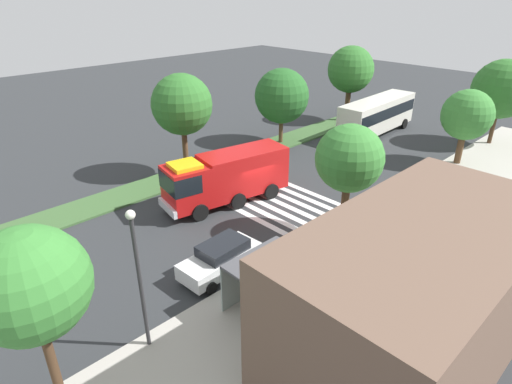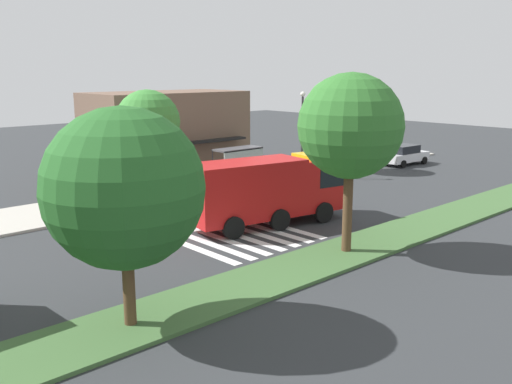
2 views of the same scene
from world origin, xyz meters
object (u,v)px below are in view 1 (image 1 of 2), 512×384
at_px(fire_truck, 224,176).
at_px(parked_car_west, 221,258).
at_px(bench_near_shelter, 310,255).
at_px(transit_bus, 377,113).
at_px(street_lamp, 138,270).
at_px(median_tree_far_west, 351,70).
at_px(sidewalk_tree_east, 30,285).
at_px(median_tree_west, 282,96).
at_px(sidewalk_tree_west, 467,115).
at_px(sidewalk_tree_far_west, 502,89).
at_px(bench_west_of_shelter, 355,227).
at_px(bus_stop_shelter, 255,266).
at_px(median_tree_center, 182,105).
at_px(sidewalk_tree_center, 349,159).

height_order(fire_truck, parked_car_west, fire_truck).
bearing_deg(bench_near_shelter, transit_bus, -156.21).
distance_m(street_lamp, median_tree_far_west, 35.22).
height_order(sidewalk_tree_east, median_tree_west, sidewalk_tree_east).
relative_size(sidewalk_tree_west, median_tree_west, 0.90).
relative_size(street_lamp, median_tree_far_west, 0.80).
xyz_separation_m(transit_bus, median_tree_west, (8.87, -4.57, 2.38)).
distance_m(parked_car_west, median_tree_far_west, 29.91).
height_order(transit_bus, sidewalk_tree_far_west, sidewalk_tree_far_west).
distance_m(transit_bus, bench_west_of_shelter, 20.29).
distance_m(bench_west_of_shelter, median_tree_west, 17.22).
distance_m(transit_bus, median_tree_far_west, 5.92).
bearing_deg(bus_stop_shelter, bench_near_shelter, -179.84).
bearing_deg(sidewalk_tree_west, bus_stop_shelter, 1.33).
height_order(sidewalk_tree_far_west, median_tree_center, median_tree_center).
xyz_separation_m(transit_bus, street_lamp, (31.00, 8.70, 1.74)).
distance_m(fire_truck, median_tree_west, 13.17).
height_order(bench_west_of_shelter, street_lamp, street_lamp).
xyz_separation_m(bus_stop_shelter, sidewalk_tree_east, (8.77, -0.55, 3.44)).
height_order(street_lamp, sidewalk_tree_west, street_lamp).
bearing_deg(fire_truck, bench_near_shelter, 91.26).
bearing_deg(sidewalk_tree_west, parked_car_west, -5.36).
height_order(sidewalk_tree_west, median_tree_far_west, median_tree_far_west).
bearing_deg(parked_car_west, bench_near_shelter, 140.75).
height_order(transit_bus, median_tree_west, median_tree_west).
distance_m(street_lamp, sidewalk_tree_center, 12.80).
relative_size(fire_truck, street_lamp, 1.45).
distance_m(sidewalk_tree_far_west, median_tree_center, 28.00).
xyz_separation_m(parked_car_west, median_tree_west, (-16.79, -11.47, 3.55)).
relative_size(sidewalk_tree_west, sidewalk_tree_east, 0.86).
distance_m(parked_car_west, street_lamp, 6.35).
xyz_separation_m(bench_near_shelter, street_lamp, (9.13, -0.94, 3.20)).
xyz_separation_m(fire_truck, sidewalk_tree_west, (-18.31, 8.04, 2.18)).
distance_m(street_lamp, median_tree_center, 17.63).
xyz_separation_m(sidewalk_tree_far_west, median_tree_far_west, (3.31, -13.68, 0.36)).
xyz_separation_m(fire_truck, median_tree_far_west, (-22.09, -5.64, 3.50)).
height_order(fire_truck, bus_stop_shelter, fire_truck).
bearing_deg(sidewalk_tree_center, median_tree_center, -84.62).
relative_size(bus_stop_shelter, median_tree_west, 0.52).
relative_size(fire_truck, median_tree_far_west, 1.16).
bearing_deg(sidewalk_tree_center, sidewalk_tree_far_west, 180.00).
relative_size(bench_near_shelter, sidewalk_tree_east, 0.23).
relative_size(bus_stop_shelter, bench_west_of_shelter, 2.19).
bearing_deg(fire_truck, sidewalk_tree_center, 116.00).
distance_m(fire_truck, bench_near_shelter, 8.80).
xyz_separation_m(street_lamp, sidewalk_tree_east, (3.64, 0.40, 1.53)).
xyz_separation_m(bench_west_of_shelter, sidewalk_tree_east, (16.85, -0.54, 4.73)).
distance_m(bench_near_shelter, bench_west_of_shelter, 4.08).
relative_size(transit_bus, sidewalk_tree_center, 1.58).
distance_m(sidewalk_tree_east, median_tree_center, 20.38).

